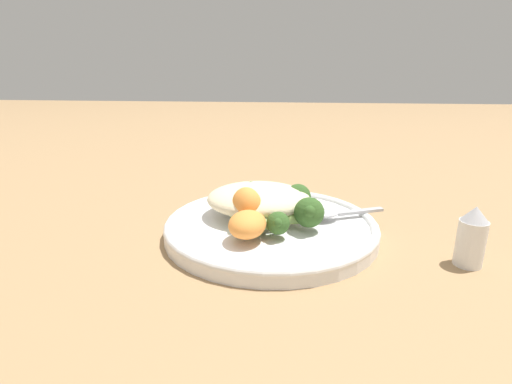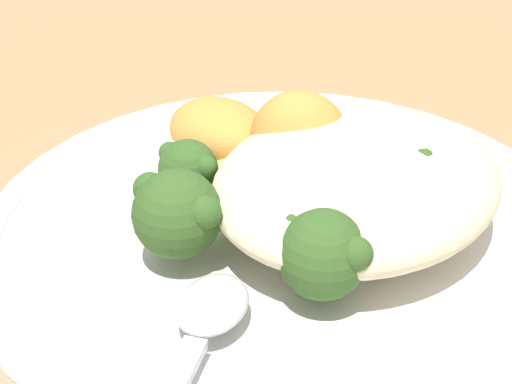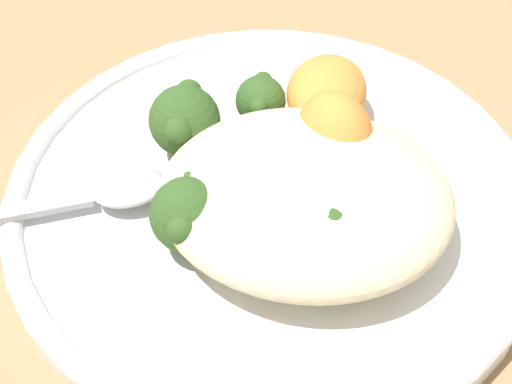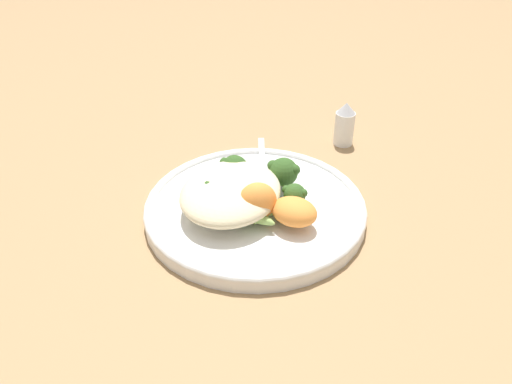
% 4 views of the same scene
% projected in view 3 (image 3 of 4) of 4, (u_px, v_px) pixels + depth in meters
% --- Properties ---
extents(ground_plane, '(4.00, 4.00, 0.00)m').
position_uv_depth(ground_plane, '(253.00, 189.00, 0.40)').
color(ground_plane, '#9E7A51').
extents(plate, '(0.28, 0.28, 0.02)m').
position_uv_depth(plate, '(271.00, 196.00, 0.38)').
color(plate, white).
rests_on(plate, ground_plane).
extents(quinoa_mound, '(0.14, 0.12, 0.04)m').
position_uv_depth(quinoa_mound, '(305.00, 196.00, 0.34)').
color(quinoa_mound, beige).
rests_on(quinoa_mound, plate).
extents(broccoli_stalk_0, '(0.09, 0.07, 0.03)m').
position_uv_depth(broccoli_stalk_0, '(295.00, 122.00, 0.39)').
color(broccoli_stalk_0, '#8EB25B').
rests_on(broccoli_stalk_0, plate).
extents(broccoli_stalk_1, '(0.12, 0.04, 0.04)m').
position_uv_depth(broccoli_stalk_1, '(207.00, 127.00, 0.38)').
color(broccoli_stalk_1, '#8EB25B').
rests_on(broccoli_stalk_1, plate).
extents(broccoli_stalk_2, '(0.11, 0.09, 0.04)m').
position_uv_depth(broccoli_stalk_2, '(212.00, 208.00, 0.34)').
color(broccoli_stalk_2, '#8EB25B').
rests_on(broccoli_stalk_2, plate).
extents(broccoli_stalk_3, '(0.04, 0.11, 0.04)m').
position_uv_depth(broccoli_stalk_3, '(334.00, 219.00, 0.33)').
color(broccoli_stalk_3, '#8EB25B').
rests_on(broccoli_stalk_3, plate).
extents(sweet_potato_chunk_0, '(0.06, 0.06, 0.05)m').
position_uv_depth(sweet_potato_chunk_0, '(334.00, 136.00, 0.36)').
color(sweet_potato_chunk_0, orange).
rests_on(sweet_potato_chunk_0, plate).
extents(sweet_potato_chunk_1, '(0.05, 0.06, 0.03)m').
position_uv_depth(sweet_potato_chunk_1, '(326.00, 91.00, 0.40)').
color(sweet_potato_chunk_1, orange).
rests_on(sweet_potato_chunk_1, plate).
extents(kale_tuft, '(0.05, 0.05, 0.03)m').
position_uv_depth(kale_tuft, '(342.00, 223.00, 0.33)').
color(kale_tuft, '#234723').
rests_on(kale_tuft, plate).
extents(spoon, '(0.11, 0.06, 0.01)m').
position_uv_depth(spoon, '(107.00, 192.00, 0.36)').
color(spoon, '#B7B7BC').
rests_on(spoon, plate).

